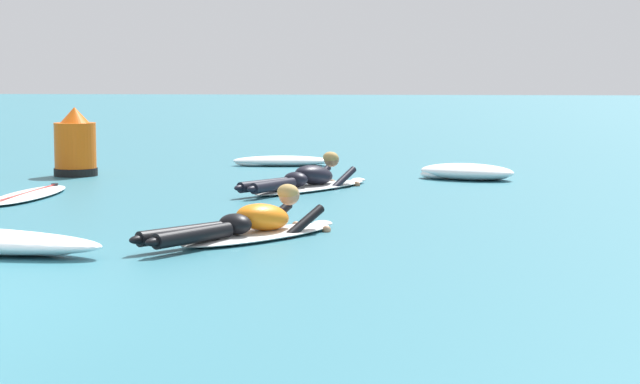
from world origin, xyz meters
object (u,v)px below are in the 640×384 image
Objects in this scene: surfer_near at (251,225)px; surfer_far at (307,181)px; drifting_surfboard at (30,195)px; channel_marker_buoy at (75,148)px.

surfer_near and surfer_far have the same top height.
surfer_near is at bearing -43.93° from drifting_surfboard.
surfer_far is at bearing 89.75° from surfer_near.
surfer_far is 2.42× the size of channel_marker_buoy.
channel_marker_buoy is at bearing 121.22° from surfer_near.
channel_marker_buoy is (-0.36, 2.93, 0.39)m from drifting_surfboard.
surfer_near is 1.03× the size of drifting_surfboard.
surfer_near is 7.26m from channel_marker_buoy.
drifting_surfboard is at bearing -82.97° from channel_marker_buoy.
channel_marker_buoy reaches higher than surfer_near.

